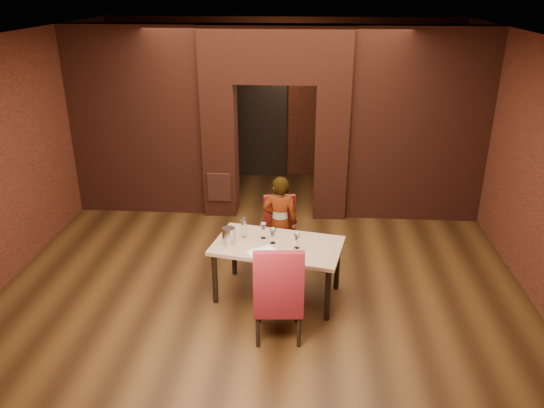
{
  "coord_description": "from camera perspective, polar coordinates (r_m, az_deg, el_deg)",
  "views": [
    {
      "loc": [
        0.58,
        -6.71,
        3.82
      ],
      "look_at": [
        0.09,
        0.0,
        0.98
      ],
      "focal_mm": 35.0,
      "sensor_mm": 36.0,
      "label": 1
    }
  ],
  "objects": [
    {
      "name": "floor",
      "position": [
        7.74,
        -0.65,
        -6.71
      ],
      "size": [
        8.0,
        8.0,
        0.0
      ],
      "primitive_type": "plane",
      "color": "#452A11",
      "rests_on": "ground"
    },
    {
      "name": "ceiling",
      "position": [
        6.77,
        -0.77,
        17.58
      ],
      "size": [
        7.0,
        8.0,
        0.04
      ],
      "primitive_type": "cube",
      "color": "silver",
      "rests_on": "ground"
    },
    {
      "name": "wall_back",
      "position": [
        10.96,
        1.09,
        11.13
      ],
      "size": [
        7.0,
        0.04,
        3.2
      ],
      "primitive_type": "cube",
      "color": "maroon",
      "rests_on": "ground"
    },
    {
      "name": "wall_front",
      "position": [
        3.55,
        -6.36,
        -15.97
      ],
      "size": [
        7.0,
        0.04,
        3.2
      ],
      "primitive_type": "cube",
      "color": "maroon",
      "rests_on": "ground"
    },
    {
      "name": "wall_left",
      "position": [
        8.16,
        -26.09,
        4.7
      ],
      "size": [
        0.04,
        8.0,
        3.2
      ],
      "primitive_type": "cube",
      "color": "maroon",
      "rests_on": "ground"
    },
    {
      "name": "wall_right",
      "position": [
        7.65,
        26.47,
        3.53
      ],
      "size": [
        0.04,
        8.0,
        3.2
      ],
      "primitive_type": "cube",
      "color": "maroon",
      "rests_on": "ground"
    },
    {
      "name": "pillar_left",
      "position": [
        9.24,
        -5.55,
        5.93
      ],
      "size": [
        0.55,
        0.55,
        2.3
      ],
      "primitive_type": "cube",
      "color": "maroon",
      "rests_on": "ground"
    },
    {
      "name": "pillar_right",
      "position": [
        9.12,
        6.36,
        5.67
      ],
      "size": [
        0.55,
        0.55,
        2.3
      ],
      "primitive_type": "cube",
      "color": "maroon",
      "rests_on": "ground"
    },
    {
      "name": "lintel",
      "position": [
        8.8,
        0.4,
        15.85
      ],
      "size": [
        2.45,
        0.55,
        0.9
      ],
      "primitive_type": "cube",
      "color": "maroon",
      "rests_on": "ground"
    },
    {
      "name": "wing_wall_left",
      "position": [
        9.46,
        -14.22,
        8.57
      ],
      "size": [
        2.28,
        0.35,
        3.2
      ],
      "primitive_type": "cube",
      "color": "maroon",
      "rests_on": "ground"
    },
    {
      "name": "wing_wall_right",
      "position": [
        9.17,
        15.43,
        8.0
      ],
      "size": [
        2.28,
        0.35,
        3.2
      ],
      "primitive_type": "cube",
      "color": "maroon",
      "rests_on": "ground"
    },
    {
      "name": "vent_panel",
      "position": [
        9.16,
        -5.71,
        1.8
      ],
      "size": [
        0.4,
        0.03,
        0.5
      ],
      "primitive_type": "cube",
      "color": "brown",
      "rests_on": "ground"
    },
    {
      "name": "rear_door",
      "position": [
        11.05,
        -1.04,
        8.31
      ],
      "size": [
        0.9,
        0.08,
        2.1
      ],
      "primitive_type": "cube",
      "color": "black",
      "rests_on": "ground"
    },
    {
      "name": "rear_door_frame",
      "position": [
        11.01,
        -1.06,
        8.26
      ],
      "size": [
        1.02,
        0.04,
        2.22
      ],
      "primitive_type": "cube",
      "color": "black",
      "rests_on": "ground"
    },
    {
      "name": "dining_table",
      "position": [
        6.9,
        0.58,
        -7.11
      ],
      "size": [
        1.75,
        1.2,
        0.75
      ],
      "primitive_type": "cube",
      "rotation": [
        0.0,
        0.0,
        -0.2
      ],
      "color": "tan",
      "rests_on": "ground"
    },
    {
      "name": "chair_far",
      "position": [
        7.58,
        0.93,
        -3.13
      ],
      "size": [
        0.52,
        0.52,
        1.0
      ],
      "primitive_type": "cube",
      "rotation": [
        0.0,
        0.0,
        0.14
      ],
      "color": "maroon",
      "rests_on": "ground"
    },
    {
      "name": "chair_near",
      "position": [
        6.06,
        0.68,
        -9.21
      ],
      "size": [
        0.59,
        0.59,
        1.21
      ],
      "primitive_type": "cube",
      "rotation": [
        0.0,
        0.0,
        3.22
      ],
      "color": "maroon",
      "rests_on": "ground"
    },
    {
      "name": "person_seated",
      "position": [
        7.46,
        0.84,
        -2.0
      ],
      "size": [
        0.5,
        0.33,
        1.38
      ],
      "primitive_type": "imported",
      "rotation": [
        0.0,
        0.0,
        3.13
      ],
      "color": "silver",
      "rests_on": "ground"
    },
    {
      "name": "wine_glass_a",
      "position": [
        6.83,
        -0.94,
        -2.9
      ],
      "size": [
        0.08,
        0.08,
        0.21
      ],
      "primitive_type": null,
      "color": "white",
      "rests_on": "dining_table"
    },
    {
      "name": "wine_glass_b",
      "position": [
        6.7,
        0.09,
        -3.45
      ],
      "size": [
        0.08,
        0.08,
        0.2
      ],
      "primitive_type": null,
      "color": "white",
      "rests_on": "dining_table"
    },
    {
      "name": "wine_glass_c",
      "position": [
        6.59,
        2.7,
        -3.98
      ],
      "size": [
        0.08,
        0.08,
        0.2
      ],
      "primitive_type": null,
      "color": "white",
      "rests_on": "dining_table"
    },
    {
      "name": "tasting_sheet",
      "position": [
        6.53,
        -1.01,
        -5.17
      ],
      "size": [
        0.42,
        0.4,
        0.0
      ],
      "primitive_type": "cube",
      "rotation": [
        0.0,
        0.0,
        0.64
      ],
      "color": "white",
      "rests_on": "dining_table"
    },
    {
      "name": "wine_bucket",
      "position": [
        6.73,
        -4.68,
        -3.39
      ],
      "size": [
        0.17,
        0.17,
        0.2
      ],
      "primitive_type": "cylinder",
      "color": "#B8B7BE",
      "rests_on": "dining_table"
    },
    {
      "name": "water_bottle",
      "position": [
        6.85,
        -3.07,
        -2.5
      ],
      "size": [
        0.06,
        0.06,
        0.28
      ],
      "primitive_type": "cylinder",
      "color": "white",
      "rests_on": "dining_table"
    },
    {
      "name": "potted_plant",
      "position": [
        7.79,
        5.55,
        -4.76
      ],
      "size": [
        0.54,
        0.54,
        0.45
      ],
      "primitive_type": "imported",
      "rotation": [
        0.0,
        0.0,
        0.77
      ],
      "color": "#316F29",
      "rests_on": "ground"
    }
  ]
}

